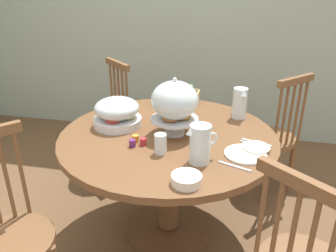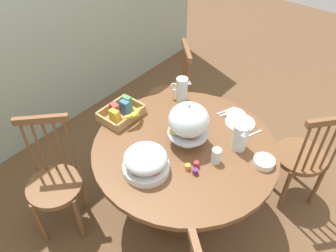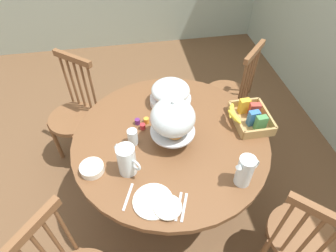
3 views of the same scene
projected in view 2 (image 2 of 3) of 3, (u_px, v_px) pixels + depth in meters
ground_plane at (186, 231)px, 2.64m from camera, size 10.00×10.00×0.00m
wall_back at (7, 11)px, 2.64m from camera, size 4.80×0.06×2.60m
dining_table at (184, 165)px, 2.43m from camera, size 1.28×1.28×0.74m
windsor_chair_near_window at (55, 184)px, 2.42m from camera, size 0.47×0.47×0.97m
windsor_chair_facing_door at (302, 158)px, 2.61m from camera, size 0.47×0.47×0.97m
windsor_chair_far_side at (171, 98)px, 3.20m from camera, size 0.47×0.47×0.97m
pastry_stand_with_dome at (189, 121)px, 2.20m from camera, size 0.28×0.28×0.34m
fruit_platter_covered at (146, 161)px, 2.08m from camera, size 0.30×0.30×0.18m
orange_juice_pitcher at (240, 137)px, 2.24m from camera, size 0.15×0.15×0.20m
milk_pitcher at (182, 90)px, 2.64m from camera, size 0.09×0.17×0.20m
cereal_basket at (122, 112)px, 2.51m from camera, size 0.32×0.30×0.12m
china_plate_large at (240, 123)px, 2.48m from camera, size 0.22×0.22×0.01m
china_plate_small at (236, 114)px, 2.54m from camera, size 0.15×0.15×0.01m
cereal_bowl at (264, 162)px, 2.16m from camera, size 0.14×0.14×0.04m
drinking_glass at (216, 156)px, 2.16m from camera, size 0.06×0.06×0.11m
jam_jar_strawberry at (196, 164)px, 2.15m from camera, size 0.04×0.04×0.04m
jam_jar_apricot at (188, 167)px, 2.13m from camera, size 0.04×0.04×0.04m
jam_jar_grape at (195, 172)px, 2.10m from camera, size 0.04×0.04×0.04m
table_knife at (229, 113)px, 2.57m from camera, size 0.16×0.08×0.01m
dinner_fork at (226, 111)px, 2.59m from camera, size 0.16×0.08×0.01m
soup_spoon at (252, 134)px, 2.39m from camera, size 0.16×0.08×0.01m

